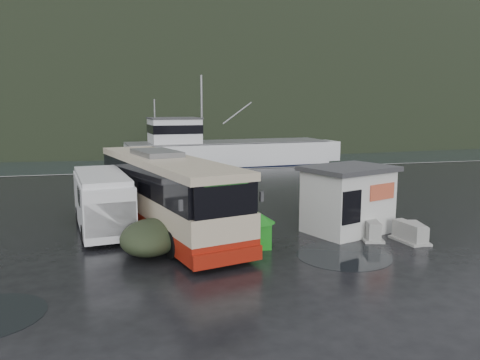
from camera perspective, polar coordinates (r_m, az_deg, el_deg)
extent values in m
plane|color=black|center=(19.56, -5.18, -6.92)|extent=(160.00, 160.00, 0.00)
cube|color=black|center=(128.75, -12.75, 6.44)|extent=(300.00, 180.00, 0.02)
cube|color=#999993|center=(39.08, -9.68, 1.02)|extent=(160.00, 0.60, 1.50)
ellipsoid|color=black|center=(268.96, -11.31, 7.73)|extent=(780.00, 540.00, 570.00)
cylinder|color=black|center=(17.54, 12.52, -8.98)|extent=(3.42, 3.42, 0.01)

